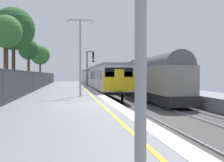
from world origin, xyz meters
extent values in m
cube|color=slate|center=(-2.50, 0.00, -0.50)|extent=(6.40, 110.00, 1.00)
cube|color=silver|center=(0.40, 0.00, 0.01)|extent=(0.60, 110.00, 0.01)
cube|color=yellow|center=(-0.35, 0.00, 0.01)|extent=(0.12, 110.00, 0.01)
cube|color=#423F3D|center=(6.20, 0.00, -1.10)|extent=(11.00, 110.00, 0.20)
cube|color=gray|center=(1.38, 0.00, -0.96)|extent=(0.07, 110.00, 0.08)
cube|color=gray|center=(2.82, 0.00, -0.96)|extent=(0.07, 110.00, 0.08)
cube|color=gray|center=(5.38, 0.00, -0.96)|extent=(0.07, 110.00, 0.08)
cube|color=gray|center=(6.82, 0.00, -0.96)|extent=(0.07, 110.00, 0.08)
cube|color=#B7B7BC|center=(2.10, 18.74, 1.27)|extent=(2.80, 20.65, 2.30)
cube|color=black|center=(2.10, 18.74, -0.01)|extent=(2.64, 20.05, 0.25)
cube|color=gray|center=(2.10, 18.74, 2.54)|extent=(2.68, 20.65, 0.24)
cube|color=black|center=(0.69, 18.74, 1.57)|extent=(0.02, 19.05, 0.84)
cube|color=silver|center=(0.69, 13.57, 1.17)|extent=(0.03, 1.10, 1.90)
cube|color=silver|center=(0.69, 23.90, 1.17)|extent=(0.03, 1.10, 1.90)
cylinder|color=black|center=(1.32, 11.01, -0.50)|extent=(0.12, 0.84, 0.84)
cylinder|color=black|center=(2.88, 11.01, -0.50)|extent=(0.12, 0.84, 0.84)
cylinder|color=black|center=(1.32, 26.47, -0.50)|extent=(0.12, 0.84, 0.84)
cylinder|color=black|center=(2.88, 26.47, -0.50)|extent=(0.12, 0.84, 0.84)
cube|color=#B7B7BC|center=(2.10, 39.99, 1.27)|extent=(2.80, 20.65, 2.30)
cube|color=black|center=(2.10, 39.99, -0.01)|extent=(2.64, 20.05, 0.25)
cube|color=gray|center=(2.10, 39.99, 2.54)|extent=(2.68, 20.65, 0.24)
cube|color=black|center=(0.69, 39.99, 1.57)|extent=(0.02, 19.05, 0.84)
cube|color=silver|center=(0.69, 34.83, 1.17)|extent=(0.03, 1.10, 1.90)
cube|color=silver|center=(0.69, 45.16, 1.17)|extent=(0.03, 1.10, 1.90)
cylinder|color=black|center=(1.32, 32.27, -0.50)|extent=(0.12, 0.84, 0.84)
cylinder|color=black|center=(2.88, 32.27, -0.50)|extent=(0.12, 0.84, 0.84)
cylinder|color=black|center=(1.32, 47.72, -0.50)|extent=(0.12, 0.84, 0.84)
cylinder|color=black|center=(2.88, 47.72, -0.50)|extent=(0.12, 0.84, 0.84)
cube|color=yellow|center=(2.10, 8.45, 1.02)|extent=(2.70, 0.10, 1.70)
cube|color=black|center=(2.10, 8.44, 1.82)|extent=(2.40, 0.08, 0.80)
cube|color=yellow|center=(2.10, 8.31, 1.17)|extent=(0.80, 0.24, 1.80)
cylinder|color=white|center=(1.15, 8.39, 0.27)|extent=(0.18, 0.06, 0.18)
cylinder|color=white|center=(3.05, 8.39, 0.27)|extent=(0.18, 0.06, 0.18)
cylinder|color=black|center=(2.10, 8.16, 0.02)|extent=(0.20, 0.35, 0.20)
cube|color=black|center=(2.10, 39.99, 2.79)|extent=(0.60, 0.90, 0.20)
cube|color=#232326|center=(6.10, 10.73, -0.38)|extent=(2.30, 13.55, 0.79)
cube|color=gray|center=(6.10, 10.73, 1.17)|extent=(2.60, 12.75, 2.29)
cylinder|color=#515660|center=(6.10, 10.73, 2.31)|extent=(2.39, 12.35, 2.39)
cylinder|color=black|center=(5.32, 5.95, -0.50)|extent=(0.12, 0.84, 0.84)
cylinder|color=black|center=(6.88, 5.95, -0.50)|extent=(0.12, 0.84, 0.84)
cylinder|color=black|center=(5.32, 15.51, -0.50)|extent=(0.12, 0.84, 0.84)
cylinder|color=black|center=(6.88, 15.51, -0.50)|extent=(0.12, 0.84, 0.84)
cube|color=#232326|center=(6.10, 25.09, -0.38)|extent=(2.30, 13.55, 0.79)
cube|color=gray|center=(6.10, 25.09, 1.17)|extent=(2.60, 12.75, 2.29)
cylinder|color=#515660|center=(6.10, 25.09, 2.31)|extent=(2.39, 12.35, 2.39)
cylinder|color=black|center=(5.32, 20.31, -0.50)|extent=(0.12, 0.84, 0.84)
cylinder|color=black|center=(6.88, 20.31, -0.50)|extent=(0.12, 0.84, 0.84)
cylinder|color=black|center=(5.32, 29.86, -0.50)|extent=(0.12, 0.84, 0.84)
cylinder|color=black|center=(6.88, 29.86, -0.50)|extent=(0.12, 0.84, 0.84)
cylinder|color=#47474C|center=(0.35, 23.69, 2.39)|extent=(0.18, 0.18, 4.77)
cube|color=#47474C|center=(0.80, 23.69, 4.77)|extent=(0.90, 0.12, 0.12)
cube|color=black|center=(1.20, 23.69, 4.22)|extent=(0.28, 0.20, 1.00)
cylinder|color=black|center=(1.20, 23.57, 4.54)|extent=(0.16, 0.04, 0.16)
cylinder|color=black|center=(1.20, 23.57, 4.22)|extent=(0.16, 0.04, 0.16)
cylinder|color=#19D83F|center=(1.20, 23.57, 3.90)|extent=(0.16, 0.04, 0.16)
cube|color=black|center=(1.20, 23.69, 3.47)|extent=(0.32, 0.16, 0.24)
cylinder|color=#59595B|center=(0.25, 20.52, 1.07)|extent=(0.08, 0.08, 2.14)
cylinder|color=black|center=(0.25, 20.52, 2.20)|extent=(0.59, 0.02, 0.59)
cylinder|color=silver|center=(0.25, 20.51, 2.20)|extent=(0.56, 0.02, 0.56)
cube|color=black|center=(0.25, 20.49, 2.20)|extent=(0.24, 0.01, 0.18)
cylinder|color=#93999E|center=(-1.24, 5.99, 2.88)|extent=(0.14, 0.14, 5.76)
cube|color=#93999E|center=(-0.79, 5.99, 5.66)|extent=(0.90, 0.08, 0.08)
cylinder|color=silver|center=(-0.34, 5.99, 5.58)|extent=(0.20, 0.20, 0.18)
cube|color=#93999E|center=(-1.69, 5.99, 5.66)|extent=(0.90, 0.08, 0.08)
cylinder|color=silver|center=(-2.14, 5.99, 5.58)|extent=(0.20, 0.20, 0.18)
cube|color=#282B2D|center=(-5.45, 0.00, 0.95)|extent=(0.03, 99.00, 1.89)
cube|color=#38383D|center=(-5.45, 0.00, 1.89)|extent=(0.06, 99.00, 0.06)
cylinder|color=#38383D|center=(-5.45, 0.00, 0.95)|extent=(0.07, 0.07, 1.89)
cylinder|color=#38383D|center=(-5.45, 11.69, 0.95)|extent=(0.07, 0.07, 1.89)
cylinder|color=#38383D|center=(-5.45, 23.38, 0.95)|extent=(0.07, 0.07, 1.89)
cylinder|color=#38383D|center=(-5.45, 35.06, 0.95)|extent=(0.07, 0.07, 1.89)
cylinder|color=#38383D|center=(-5.45, 46.75, 0.95)|extent=(0.07, 0.07, 1.89)
cylinder|color=#473323|center=(-7.48, 10.52, 2.28)|extent=(0.40, 0.40, 4.57)
sphere|color=#33662D|center=(-7.48, 10.52, 5.35)|extent=(2.85, 2.85, 2.85)
sphere|color=#33662D|center=(-8.01, 11.04, 5.00)|extent=(1.70, 1.70, 1.70)
cylinder|color=#473323|center=(-8.04, 28.70, 2.28)|extent=(0.38, 0.38, 4.56)
sphere|color=#234C23|center=(-8.04, 28.70, 5.40)|extent=(3.03, 3.03, 3.03)
sphere|color=#234C23|center=(-7.81, 28.64, 5.02)|extent=(2.15, 2.15, 2.15)
cylinder|color=#473323|center=(-7.19, 37.21, 2.11)|extent=(0.31, 0.31, 4.22)
sphere|color=#33662D|center=(-7.19, 37.21, 5.18)|extent=(3.48, 3.48, 3.48)
sphere|color=#33662D|center=(-7.33, 37.40, 4.75)|extent=(2.25, 2.25, 2.25)
cylinder|color=#473323|center=(-7.61, 14.66, 2.53)|extent=(0.36, 0.36, 5.05)
sphere|color=#234C23|center=(-7.61, 14.66, 6.24)|extent=(4.32, 4.32, 4.32)
sphere|color=#234C23|center=(-7.67, 15.18, 5.70)|extent=(2.83, 2.83, 2.83)
camera|label=1|loc=(-2.06, -15.46, 1.59)|focal=46.06mm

